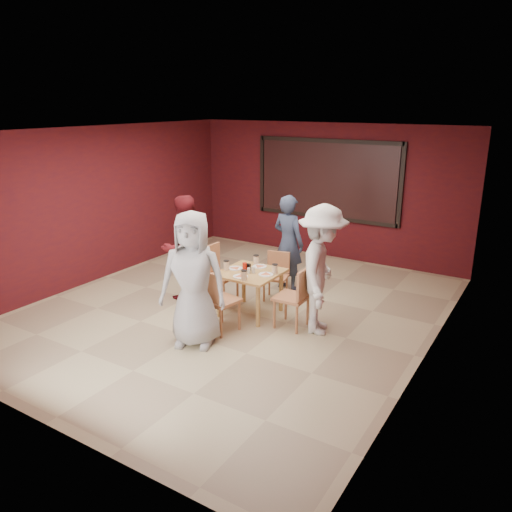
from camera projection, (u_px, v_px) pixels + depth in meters
The scene contains 11 objects.
floor at pixel (234, 310), 8.03m from camera, with size 7.00×7.00×0.00m, color tan.
window_blinds at pixel (326, 180), 10.34m from camera, with size 3.00×0.02×1.50m, color black.
dining_table at pixel (250, 277), 7.71m from camera, with size 0.89×0.89×0.85m.
chair_front at pixel (217, 298), 7.10m from camera, with size 0.53×0.53×0.95m.
chair_back at pixel (277, 273), 8.39m from camera, with size 0.47×0.47×0.80m.
chair_left at pixel (217, 271), 8.16m from camera, with size 0.48×0.48×0.97m.
chair_right at pixel (296, 294), 7.24m from camera, with size 0.46×0.46×0.94m.
diner_front at pixel (193, 279), 6.66m from camera, with size 0.91×0.60×1.87m, color #ACACAC.
diner_back at pixel (288, 243), 8.69m from camera, with size 0.62×0.41×1.69m, color #313D57.
diner_left at pixel (184, 247), 8.33m from camera, with size 0.85×0.66×1.75m, color maroon.
diner_right at pixel (322, 270), 7.02m from camera, with size 1.21×0.69×1.87m, color silver.
Camera 1 is at (4.20, -6.11, 3.22)m, focal length 35.00 mm.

